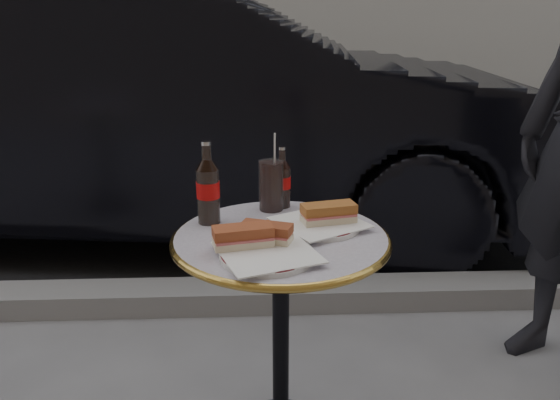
{
  "coord_description": "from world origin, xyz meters",
  "views": [
    {
      "loc": [
        -0.07,
        -1.43,
        1.32
      ],
      "look_at": [
        0.0,
        0.05,
        0.82
      ],
      "focal_mm": 35.0,
      "sensor_mm": 36.0,
      "label": 1
    }
  ],
  "objects_px": {
    "plate_left": "(267,255)",
    "parked_car": "(188,110)",
    "cola_bottle_left": "(208,183)",
    "cola_bottle_right": "(282,177)",
    "bistro_table": "(281,346)",
    "cola_glass": "(271,185)",
    "plate_right": "(319,225)"
  },
  "relations": [
    {
      "from": "plate_right",
      "to": "cola_glass",
      "type": "bearing_deg",
      "value": 130.42
    },
    {
      "from": "cola_bottle_left",
      "to": "cola_glass",
      "type": "xyz_separation_m",
      "value": [
        0.19,
        0.11,
        -0.04
      ]
    },
    {
      "from": "plate_right",
      "to": "parked_car",
      "type": "relative_size",
      "value": 0.05
    },
    {
      "from": "cola_bottle_left",
      "to": "cola_bottle_right",
      "type": "bearing_deg",
      "value": 30.84
    },
    {
      "from": "cola_bottle_left",
      "to": "cola_glass",
      "type": "distance_m",
      "value": 0.22
    },
    {
      "from": "plate_right",
      "to": "cola_bottle_right",
      "type": "xyz_separation_m",
      "value": [
        -0.1,
        0.19,
        0.09
      ]
    },
    {
      "from": "cola_bottle_left",
      "to": "cola_glass",
      "type": "relative_size",
      "value": 1.54
    },
    {
      "from": "cola_bottle_right",
      "to": "plate_left",
      "type": "bearing_deg",
      "value": -98.22
    },
    {
      "from": "cola_bottle_right",
      "to": "cola_glass",
      "type": "height_order",
      "value": "cola_bottle_right"
    },
    {
      "from": "plate_left",
      "to": "cola_bottle_left",
      "type": "distance_m",
      "value": 0.33
    },
    {
      "from": "cola_glass",
      "to": "parked_car",
      "type": "height_order",
      "value": "parked_car"
    },
    {
      "from": "parked_car",
      "to": "cola_bottle_left",
      "type": "bearing_deg",
      "value": -165.42
    },
    {
      "from": "plate_right",
      "to": "cola_bottle_right",
      "type": "relative_size",
      "value": 1.2
    },
    {
      "from": "cola_bottle_left",
      "to": "parked_car",
      "type": "relative_size",
      "value": 0.05
    },
    {
      "from": "cola_bottle_right",
      "to": "parked_car",
      "type": "relative_size",
      "value": 0.04
    },
    {
      "from": "cola_glass",
      "to": "bistro_table",
      "type": "bearing_deg",
      "value": -84.57
    },
    {
      "from": "plate_right",
      "to": "cola_bottle_left",
      "type": "bearing_deg",
      "value": 170.69
    },
    {
      "from": "plate_left",
      "to": "cola_bottle_right",
      "type": "distance_m",
      "value": 0.41
    },
    {
      "from": "cola_bottle_left",
      "to": "cola_bottle_right",
      "type": "xyz_separation_m",
      "value": [
        0.23,
        0.13,
        -0.02
      ]
    },
    {
      "from": "cola_bottle_left",
      "to": "parked_car",
      "type": "height_order",
      "value": "parked_car"
    },
    {
      "from": "bistro_table",
      "to": "plate_right",
      "type": "xyz_separation_m",
      "value": [
        0.12,
        0.06,
        0.37
      ]
    },
    {
      "from": "bistro_table",
      "to": "plate_right",
      "type": "relative_size",
      "value": 3.05
    },
    {
      "from": "bistro_table",
      "to": "cola_bottle_left",
      "type": "relative_size",
      "value": 2.93
    },
    {
      "from": "plate_left",
      "to": "bistro_table",
      "type": "bearing_deg",
      "value": 74.7
    },
    {
      "from": "cola_bottle_right",
      "to": "plate_right",
      "type": "bearing_deg",
      "value": -61.87
    },
    {
      "from": "plate_left",
      "to": "parked_car",
      "type": "xyz_separation_m",
      "value": [
        -0.44,
        2.13,
        0.03
      ]
    },
    {
      "from": "bistro_table",
      "to": "plate_left",
      "type": "relative_size",
      "value": 2.98
    },
    {
      "from": "bistro_table",
      "to": "plate_left",
      "type": "height_order",
      "value": "plate_left"
    },
    {
      "from": "cola_bottle_left",
      "to": "cola_bottle_right",
      "type": "height_order",
      "value": "cola_bottle_left"
    },
    {
      "from": "cola_bottle_left",
      "to": "cola_glass",
      "type": "bearing_deg",
      "value": 29.49
    },
    {
      "from": "plate_right",
      "to": "cola_bottle_left",
      "type": "xyz_separation_m",
      "value": [
        -0.33,
        0.05,
        0.12
      ]
    },
    {
      "from": "bistro_table",
      "to": "cola_glass",
      "type": "bearing_deg",
      "value": 95.43
    }
  ]
}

